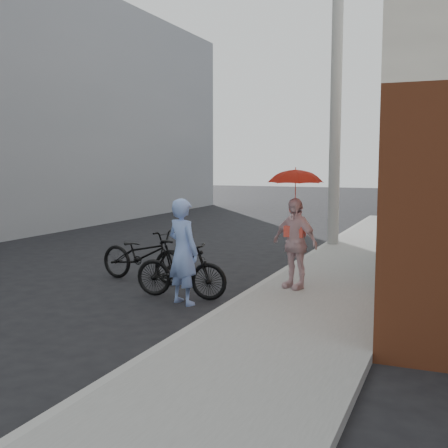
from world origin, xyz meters
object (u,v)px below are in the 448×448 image
Objects in this scene: officer at (183,252)px; kimono_woman at (295,243)px; bike_left at (143,255)px; planter at (393,264)px; utility_pole at (336,109)px; bike_right at (181,269)px.

officer is 1.88m from kimono_woman.
bike_left is 4.57× the size of planter.
kimono_woman is 2.76m from planter.
bike_right is at bearing -100.85° from utility_pole.
kimono_woman is (1.43, 1.22, 0.04)m from officer.
utility_pole reaches higher than officer.
utility_pole reaches higher than bike_left.
kimono_woman is (2.86, 0.03, 0.38)m from bike_left.
planter is at bearing -105.48° from officer.
kimono_woman is 3.67× the size of planter.
bike_left is (-2.41, -5.29, -3.01)m from utility_pole.
kimono_woman reaches higher than planter.
utility_pole is 6.55m from bike_left.
bike_right is (1.23, -0.87, -0.02)m from bike_left.
kimono_woman is at bearing -116.99° from officer.
planter is (4.19, 2.36, -0.26)m from bike_left.
bike_right is at bearing -117.88° from bike_left.
officer is at bearing -122.25° from bike_left.
utility_pole is 4.74m from planter.
utility_pole is at bearing -76.18° from officer.
bike_right is (-1.18, -6.16, -3.03)m from utility_pole.
bike_right is at bearing -35.04° from officer.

